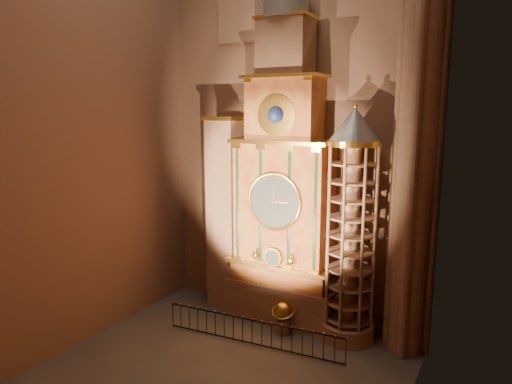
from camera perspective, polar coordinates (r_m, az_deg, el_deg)
The scene contains 10 objects.
floor at distance 20.44m, azimuth -3.28°, elevation -20.80°, with size 14.00×14.00×0.00m, color #383330.
wall_back at distance 22.79m, azimuth 4.76°, elevation 11.38°, with size 22.00×22.00×0.00m, color brown.
wall_left at distance 22.12m, azimuth -19.33°, elevation 10.89°, with size 22.00×22.00×0.00m, color brown.
wall_right at distance 14.92m, azimuth 20.02°, elevation 11.42°, with size 22.00×22.00×0.00m, color brown.
astronomical_clock at distance 22.18m, azimuth 3.47°, elevation 0.21°, with size 5.60×2.41×16.70m.
portrait_tower at distance 24.15m, azimuth -3.83°, elevation -2.66°, with size 1.80×1.60×10.20m.
stair_turret at distance 20.98m, azimuth 11.76°, elevation -4.51°, with size 2.50×2.50×10.80m.
gothic_pier at distance 19.99m, azimuth 19.89°, elevation 10.98°, with size 2.04×2.04×22.00m.
celestial_globe at distance 22.46m, azimuth 3.40°, elevation -15.05°, with size 1.16×1.10×1.57m.
iron_railing at distance 21.51m, azimuth -0.49°, elevation -17.10°, with size 8.52×0.82×1.20m.
Camera 1 is at (9.53, -14.69, 10.54)m, focal length 32.00 mm.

